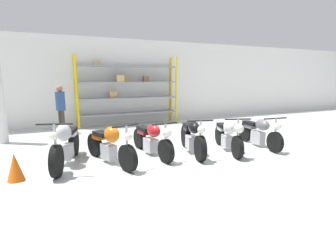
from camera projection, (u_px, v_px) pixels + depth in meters
ground_plane at (174, 155)px, 6.81m from camera, size 30.00×30.00×0.00m
back_wall at (122, 82)px, 11.25m from camera, size 30.00×0.08×3.60m
shelving_rack at (128, 89)px, 11.03m from camera, size 4.27×0.63×2.87m
motorcycle_silver at (66, 144)px, 5.97m from camera, size 0.93×2.15×1.10m
motorcycle_orange at (110, 145)px, 6.08m from camera, size 0.91×2.05×1.01m
motorcycle_red at (152, 139)px, 6.74m from camera, size 0.66×2.06×0.95m
motorcycle_black at (192, 137)px, 6.90m from camera, size 0.75×1.98×0.99m
motorcycle_white at (228, 134)px, 7.09m from camera, size 0.86×1.94×1.00m
motorcycle_grey at (259, 132)px, 7.58m from camera, size 0.71×1.92×0.94m
person_browsing at (61, 105)px, 9.29m from camera, size 0.42×0.42×1.72m
traffic_cone at (15, 167)px, 5.06m from camera, size 0.32×0.32×0.55m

